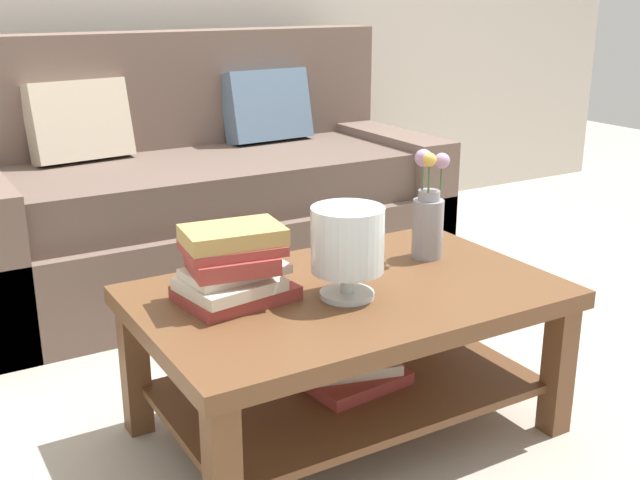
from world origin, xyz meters
name	(u,v)px	position (x,y,z in m)	size (l,w,h in m)	color
ground_plane	(294,365)	(0.00, 0.00, 0.00)	(10.00, 10.00, 0.00)	#ADA393
couch	(200,199)	(0.07, 0.96, 0.36)	(2.02, 0.90, 1.06)	brown
coffee_table	(347,330)	(-0.06, -0.44, 0.32)	(1.15, 0.73, 0.44)	brown
book_stack_main	(233,267)	(-0.37, -0.36, 0.54)	(0.31, 0.26, 0.21)	#993833
glass_hurricane_vase	(347,243)	(-0.10, -0.49, 0.60)	(0.20, 0.20, 0.25)	silver
flower_pitcher	(428,216)	(0.29, -0.33, 0.58)	(0.11, 0.09, 0.34)	gray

